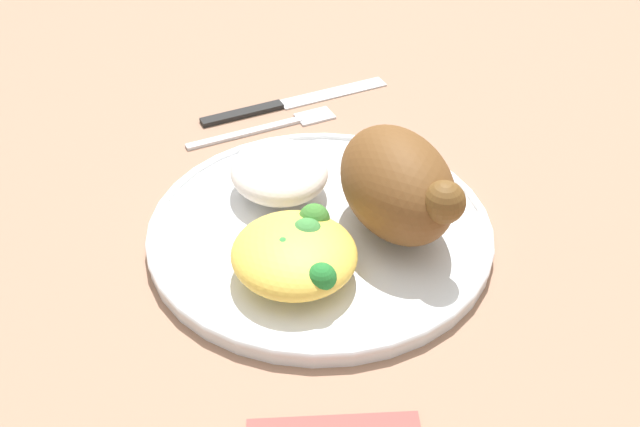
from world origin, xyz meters
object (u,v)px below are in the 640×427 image
at_px(plate, 320,231).
at_px(rice_pile, 279,172).
at_px(knife, 280,103).
at_px(mac_cheese_with_broccoli, 296,252).
at_px(fork, 271,126).
at_px(roasted_chicken, 399,185).

relative_size(plate, rice_pile, 3.13).
bearing_deg(knife, rice_pile, -18.31).
bearing_deg(mac_cheese_with_broccoli, knife, 164.42).
distance_m(rice_pile, fork, 0.12).
bearing_deg(roasted_chicken, knife, -175.05).
xyz_separation_m(plate, mac_cheese_with_broccoli, (0.04, -0.03, 0.02)).
distance_m(fork, knife, 0.04).
distance_m(mac_cheese_with_broccoli, fork, 0.21).
bearing_deg(mac_cheese_with_broccoli, rice_pile, 168.64).
bearing_deg(rice_pile, fork, 166.20).
bearing_deg(fork, roasted_chicken, 12.07).
distance_m(plate, fork, 0.16).
relative_size(rice_pile, knife, 0.44).
relative_size(mac_cheese_with_broccoli, knife, 0.47).
height_order(plate, rice_pile, rice_pile).
bearing_deg(rice_pile, knife, 161.69).
bearing_deg(plate, mac_cheese_with_broccoli, -38.14).
relative_size(roasted_chicken, mac_cheese_with_broccoli, 1.33).
bearing_deg(rice_pile, roasted_chicken, 41.65).
bearing_deg(rice_pile, mac_cheese_with_broccoli, -11.36).
height_order(plate, roasted_chicken, roasted_chicken).
relative_size(fork, knife, 0.75).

